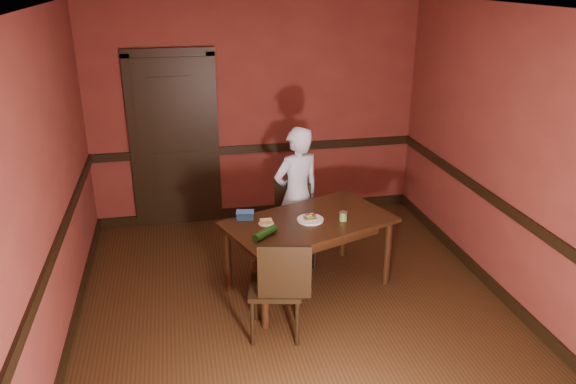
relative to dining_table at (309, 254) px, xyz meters
name	(u,v)px	position (x,y,z in m)	size (l,w,h in m)	color
floor	(296,309)	(-0.21, -0.37, -0.37)	(4.00, 4.50, 0.01)	black
ceiling	(297,7)	(-0.21, -0.37, 2.33)	(4.00, 4.50, 0.01)	white
wall_back	(256,113)	(-0.21, 1.88, 0.98)	(4.00, 0.02, 2.70)	maroon
wall_front	(397,328)	(-0.21, -2.62, 0.98)	(4.00, 0.02, 2.70)	maroon
wall_left	(47,192)	(-2.21, -0.37, 0.98)	(0.02, 4.50, 2.70)	maroon
wall_right	(509,159)	(1.79, -0.37, 0.98)	(0.02, 4.50, 2.70)	maroon
dado_back	(257,149)	(-0.21, 1.87, 0.53)	(4.00, 0.03, 0.10)	black
dado_left	(58,243)	(-2.20, -0.37, 0.53)	(0.03, 4.50, 0.10)	black
dado_right	(501,204)	(1.77, -0.37, 0.53)	(0.03, 4.50, 0.10)	black
baseboard_back	(259,211)	(-0.21, 1.87, -0.31)	(4.00, 0.03, 0.12)	black
baseboard_left	(72,329)	(-2.20, -0.37, -0.31)	(0.03, 4.50, 0.12)	black
baseboard_right	(489,282)	(1.77, -0.37, -0.31)	(0.03, 4.50, 0.12)	black
door	(174,139)	(-1.21, 1.85, 0.72)	(1.05, 0.07, 2.20)	black
dining_table	(309,254)	(0.00, 0.00, 0.00)	(1.57, 0.88, 0.73)	black
chair_far	(301,225)	(0.05, 0.56, 0.05)	(0.39, 0.39, 0.84)	black
chair_near	(275,286)	(-0.46, -0.67, 0.10)	(0.44, 0.44, 0.93)	black
person	(297,195)	(0.02, 0.64, 0.38)	(0.54, 0.36, 1.49)	silver
sandwich_plate	(310,219)	(0.01, -0.01, 0.39)	(0.25, 0.25, 0.06)	white
sauce_jar	(343,216)	(0.32, -0.07, 0.41)	(0.08, 0.08, 0.09)	#5B9743
cheese_saucer	(266,222)	(-0.42, 0.00, 0.39)	(0.15, 0.15, 0.05)	white
food_tub	(245,215)	(-0.59, 0.17, 0.40)	(0.19, 0.15, 0.07)	#3379C6
wrapped_veg	(265,233)	(-0.47, -0.28, 0.40)	(0.07, 0.07, 0.27)	#154A13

